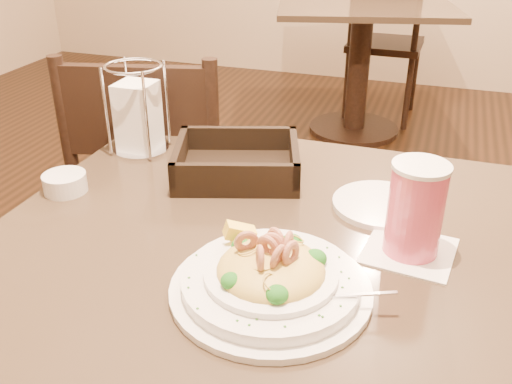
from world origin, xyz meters
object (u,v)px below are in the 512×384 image
(dining_chair_near, at_px, (159,197))
(bread_basket, at_px, (237,165))
(butter_ramekin, at_px, (65,183))
(main_table, at_px, (253,346))
(dining_chair_far, at_px, (385,38))
(drink_glass, at_px, (415,210))
(napkin_caddy, at_px, (138,115))
(pasta_bowl, at_px, (271,277))
(side_plate, at_px, (381,205))
(background_table, at_px, (361,45))

(dining_chair_near, bearing_deg, bread_basket, 127.44)
(butter_ramekin, bearing_deg, main_table, -7.03)
(dining_chair_far, bearing_deg, dining_chair_near, 81.72)
(main_table, height_order, drink_glass, drink_glass)
(dining_chair_far, xyz_separation_m, napkin_caddy, (-0.26, -2.42, 0.33))
(dining_chair_near, xyz_separation_m, dining_chair_far, (0.35, 2.20, 0.00))
(dining_chair_far, bearing_deg, pasta_bowl, 94.20)
(side_plate, xyz_separation_m, butter_ramekin, (-0.59, -0.13, 0.01))
(main_table, xyz_separation_m, napkin_caddy, (-0.36, 0.27, 0.32))
(dining_chair_near, height_order, dining_chair_far, same)
(background_table, xyz_separation_m, drink_glass, (0.45, -2.38, 0.31))
(napkin_caddy, bearing_deg, pasta_bowl, -42.90)
(dining_chair_near, distance_m, pasta_bowl, 0.85)
(dining_chair_far, relative_size, pasta_bowl, 2.86)
(dining_chair_near, distance_m, side_plate, 0.75)
(napkin_caddy, xyz_separation_m, butter_ramekin, (-0.04, -0.22, -0.07))
(bread_basket, height_order, napkin_caddy, napkin_caddy)
(main_table, distance_m, napkin_caddy, 0.55)
(background_table, xyz_separation_m, side_plate, (0.39, -2.24, 0.24))
(dining_chair_far, relative_size, drink_glass, 5.95)
(dining_chair_far, xyz_separation_m, butter_ramekin, (-0.30, -2.64, 0.27))
(main_table, bearing_deg, napkin_caddy, 142.62)
(dining_chair_far, bearing_deg, side_plate, 97.30)
(main_table, relative_size, bread_basket, 3.03)
(main_table, bearing_deg, bread_basket, 116.12)
(side_plate, height_order, butter_ramekin, butter_ramekin)
(bread_basket, xyz_separation_m, napkin_caddy, (-0.25, 0.05, 0.06))
(dining_chair_near, distance_m, dining_chair_far, 2.23)
(background_table, relative_size, side_plate, 6.12)
(drink_glass, distance_m, butter_ramekin, 0.66)
(background_table, distance_m, side_plate, 2.29)
(drink_glass, bearing_deg, butter_ramekin, 179.72)
(background_table, height_order, bread_basket, bread_basket)
(background_table, distance_m, dining_chair_far, 0.28)
(pasta_bowl, height_order, napkin_caddy, napkin_caddy)
(bread_basket, relative_size, butter_ramekin, 3.58)
(background_table, relative_size, dining_chair_far, 1.18)
(dining_chair_near, xyz_separation_m, side_plate, (0.64, -0.31, 0.25))
(main_table, xyz_separation_m, dining_chair_near, (-0.45, 0.49, -0.01))
(main_table, relative_size, dining_chair_far, 0.97)
(drink_glass, relative_size, side_plate, 0.87)
(side_plate, bearing_deg, main_table, -136.53)
(dining_chair_far, distance_m, side_plate, 2.54)
(pasta_bowl, relative_size, bread_basket, 1.09)
(main_table, height_order, butter_ramekin, butter_ramekin)
(dining_chair_far, xyz_separation_m, side_plate, (0.28, -2.51, 0.25))
(bread_basket, xyz_separation_m, side_plate, (0.30, -0.04, -0.02))
(butter_ramekin, bearing_deg, napkin_caddy, 79.34)
(main_table, xyz_separation_m, dining_chair_far, (-0.10, 2.69, -0.01))
(pasta_bowl, bearing_deg, bread_basket, 117.42)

